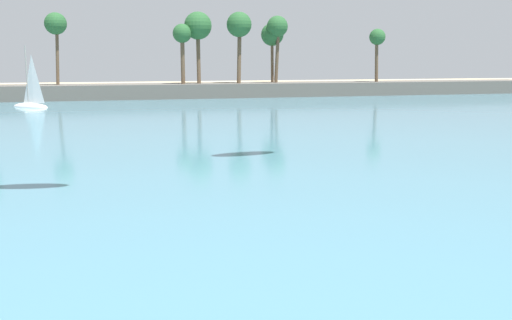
% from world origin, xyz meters
% --- Properties ---
extents(sea, '(220.00, 105.75, 0.06)m').
position_xyz_m(sea, '(0.00, 61.76, 0.03)').
color(sea, teal).
rests_on(sea, ground).
extents(palm_headland, '(115.29, 6.55, 12.90)m').
position_xyz_m(palm_headland, '(-5.76, 74.73, 3.58)').
color(palm_headland, '#605B54').
rests_on(palm_headland, ground).
extents(sailboat_mid_bay, '(4.26, 3.95, 6.50)m').
position_xyz_m(sailboat_mid_bay, '(-8.28, 63.96, 0.65)').
color(sailboat_mid_bay, white).
rests_on(sailboat_mid_bay, sea).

